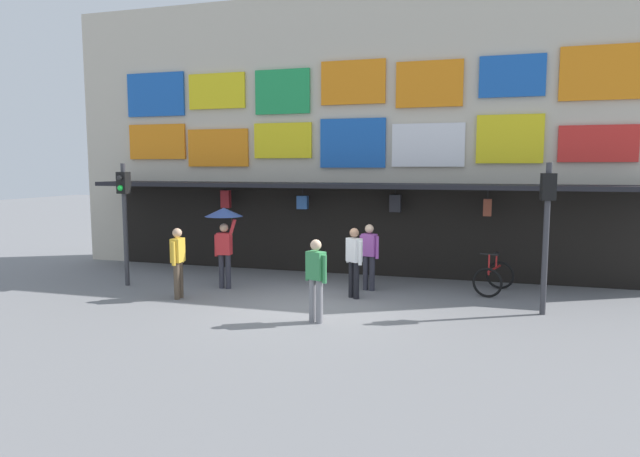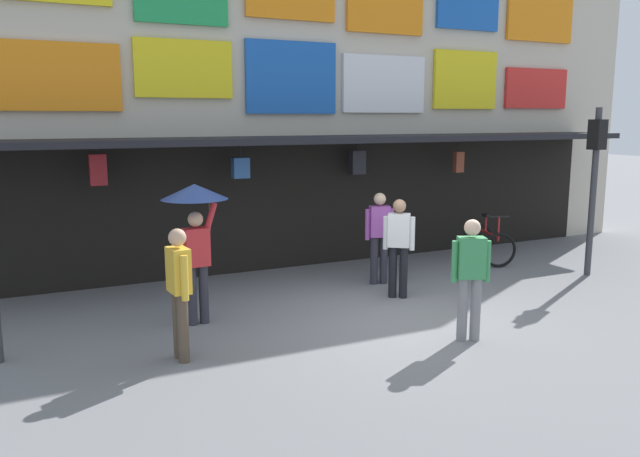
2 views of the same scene
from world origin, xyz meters
name	(u,v)px [view 1 (image 1 of 2)]	position (x,y,z in m)	size (l,w,h in m)	color
ground_plane	(312,307)	(0.00, 0.00, 0.00)	(80.00, 80.00, 0.00)	slate
shopfront	(357,138)	(0.00, 4.57, 3.96)	(18.00, 2.60, 8.00)	beige
traffic_light_near	(124,204)	(-5.36, 0.82, 2.14)	(0.29, 0.33, 3.20)	#38383D
traffic_light_far	(547,214)	(4.86, 0.84, 2.14)	(0.31, 0.34, 3.20)	#38383D
bicycle_parked	(494,277)	(3.91, 2.59, 0.39)	(1.03, 1.32, 1.05)	black
pedestrian_in_green	(178,259)	(-3.28, -0.08, 0.95)	(0.25, 0.53, 1.68)	brown
pedestrian_in_blue	(316,276)	(0.42, -1.09, 0.95)	(0.49, 0.35, 1.68)	gray
pedestrian_in_purple	(354,259)	(0.70, 1.11, 0.95)	(0.44, 0.39, 1.68)	black
pedestrian_with_umbrella	(224,225)	(-2.71, 1.21, 1.64)	(0.96, 0.96, 2.08)	#2D2D38
pedestrian_in_red	(370,252)	(0.89, 2.06, 0.98)	(0.51, 0.42, 1.68)	#2D2D38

